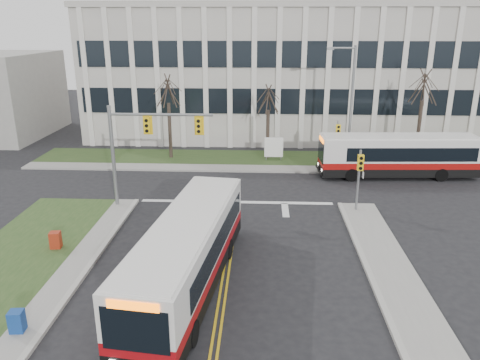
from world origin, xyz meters
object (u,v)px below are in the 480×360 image
at_px(newspaper_box_blue, 17,323).
at_px(newspaper_box_red, 56,241).
at_px(bus_cross, 398,157).
at_px(bus_main, 188,255).
at_px(directory_sign, 274,148).
at_px(streetlight, 349,101).

relative_size(newspaper_box_blue, newspaper_box_red, 1.00).
relative_size(bus_cross, newspaper_box_red, 11.84).
bearing_deg(bus_cross, bus_main, -41.95).
bearing_deg(directory_sign, newspaper_box_blue, -112.88).
xyz_separation_m(newspaper_box_blue, newspaper_box_red, (-1.43, 6.60, 0.00)).
bearing_deg(newspaper_box_red, bus_main, -30.67).
bearing_deg(directory_sign, bus_cross, -21.39).
bearing_deg(bus_cross, directory_sign, -114.28).
height_order(streetlight, newspaper_box_red, streetlight).
relative_size(streetlight, bus_main, 0.80).
bearing_deg(bus_cross, newspaper_box_blue, -46.72).
relative_size(streetlight, directory_sign, 4.60).
distance_m(bus_cross, newspaper_box_red, 23.75).
bearing_deg(newspaper_box_blue, bus_main, 26.08).
bearing_deg(bus_main, streetlight, 69.35).
xyz_separation_m(streetlight, newspaper_box_red, (-16.60, -14.95, -4.72)).
bearing_deg(newspaper_box_blue, directory_sign, 61.93).
xyz_separation_m(directory_sign, newspaper_box_red, (-11.07, -16.25, -0.70)).
height_order(directory_sign, bus_cross, bus_cross).
relative_size(streetlight, newspaper_box_blue, 9.68).
height_order(directory_sign, bus_main, bus_main).
bearing_deg(bus_cross, streetlight, -125.76).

